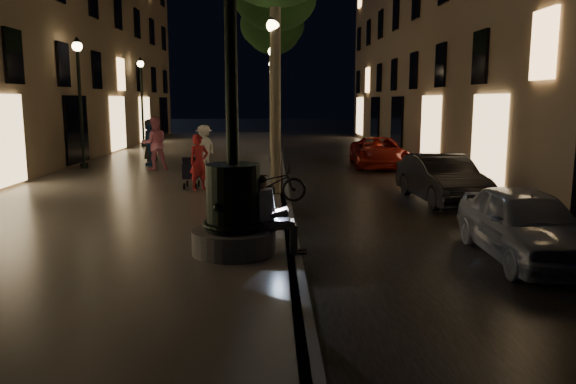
{
  "coord_description": "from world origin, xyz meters",
  "views": [
    {
      "loc": [
        -0.37,
        -7.14,
        2.74
      ],
      "look_at": [
        -0.07,
        3.0,
        1.07
      ],
      "focal_mm": 35.0,
      "sensor_mm": 36.0,
      "label": 1
    }
  ],
  "objects_px": {
    "lamp_left_b": "(79,86)",
    "pedestrian_red": "(199,162)",
    "lamp_curb_a": "(274,81)",
    "tree_third": "(272,26)",
    "pedestrian_blue": "(150,144)",
    "pedestrian_dark": "(150,140)",
    "stroller": "(191,171)",
    "lamp_curb_b": "(273,87)",
    "pedestrian_pink": "(155,144)",
    "lamp_curb_d": "(272,92)",
    "pedestrian_white": "(204,147)",
    "fountain_lamppost": "(233,194)",
    "car_front": "(525,224)",
    "lamp_curb_c": "(272,91)",
    "car_second": "(442,179)",
    "car_third": "(378,152)",
    "tree_far": "(273,34)",
    "lamp_left_c": "(142,90)",
    "bicycle": "(270,183)",
    "seated_man_laptop": "(270,212)"
  },
  "relations": [
    {
      "from": "lamp_curb_c",
      "to": "car_second",
      "type": "relative_size",
      "value": 1.23
    },
    {
      "from": "pedestrian_dark",
      "to": "car_front",
      "type": "bearing_deg",
      "value": -142.09
    },
    {
      "from": "lamp_curb_d",
      "to": "car_third",
      "type": "distance_m",
      "value": 17.12
    },
    {
      "from": "seated_man_laptop",
      "to": "pedestrian_red",
      "type": "distance_m",
      "value": 7.06
    },
    {
      "from": "pedestrian_white",
      "to": "pedestrian_pink",
      "type": "bearing_deg",
      "value": -47.96
    },
    {
      "from": "lamp_curb_d",
      "to": "lamp_left_c",
      "type": "height_order",
      "value": "same"
    },
    {
      "from": "lamp_curb_a",
      "to": "pedestrian_dark",
      "type": "xyz_separation_m",
      "value": [
        -5.14,
        8.54,
        -2.16
      ]
    },
    {
      "from": "car_second",
      "to": "pedestrian_blue",
      "type": "xyz_separation_m",
      "value": [
        -9.26,
        7.11,
        0.39
      ]
    },
    {
      "from": "lamp_curb_c",
      "to": "bicycle",
      "type": "distance_m",
      "value": 17.45
    },
    {
      "from": "stroller",
      "to": "lamp_curb_b",
      "type": "bearing_deg",
      "value": 71.47
    },
    {
      "from": "pedestrian_white",
      "to": "seated_man_laptop",
      "type": "bearing_deg",
      "value": 45.4
    },
    {
      "from": "fountain_lamppost",
      "to": "tree_far",
      "type": "height_order",
      "value": "tree_far"
    },
    {
      "from": "lamp_curb_a",
      "to": "pedestrian_red",
      "type": "height_order",
      "value": "lamp_curb_a"
    },
    {
      "from": "lamp_left_b",
      "to": "pedestrian_pink",
      "type": "distance_m",
      "value": 3.52
    },
    {
      "from": "seated_man_laptop",
      "to": "car_front",
      "type": "relative_size",
      "value": 0.36
    },
    {
      "from": "lamp_curb_c",
      "to": "tree_third",
      "type": "bearing_deg",
      "value": -90.0
    },
    {
      "from": "lamp_left_c",
      "to": "car_second",
      "type": "distance_m",
      "value": 20.23
    },
    {
      "from": "seated_man_laptop",
      "to": "pedestrian_blue",
      "type": "bearing_deg",
      "value": 110.11
    },
    {
      "from": "lamp_curb_d",
      "to": "car_second",
      "type": "distance_m",
      "value": 24.92
    },
    {
      "from": "pedestrian_blue",
      "to": "seated_man_laptop",
      "type": "bearing_deg",
      "value": -21.09
    },
    {
      "from": "lamp_curb_d",
      "to": "tree_far",
      "type": "bearing_deg",
      "value": -89.24
    },
    {
      "from": "lamp_curb_b",
      "to": "stroller",
      "type": "height_order",
      "value": "lamp_curb_b"
    },
    {
      "from": "tree_third",
      "to": "lamp_curb_b",
      "type": "height_order",
      "value": "tree_third"
    },
    {
      "from": "fountain_lamppost",
      "to": "pedestrian_red",
      "type": "xyz_separation_m",
      "value": [
        -1.42,
        6.76,
        -0.22
      ]
    },
    {
      "from": "pedestrian_red",
      "to": "tree_far",
      "type": "bearing_deg",
      "value": 49.16
    },
    {
      "from": "lamp_curb_a",
      "to": "tree_third",
      "type": "bearing_deg",
      "value": 90.0
    },
    {
      "from": "fountain_lamppost",
      "to": "pedestrian_blue",
      "type": "xyz_separation_m",
      "value": [
        -4.05,
        12.74,
        -0.18
      ]
    },
    {
      "from": "lamp_left_b",
      "to": "pedestrian_red",
      "type": "xyz_separation_m",
      "value": [
        4.98,
        -5.24,
        -2.25
      ]
    },
    {
      "from": "lamp_curb_b",
      "to": "lamp_curb_c",
      "type": "height_order",
      "value": "same"
    },
    {
      "from": "lamp_left_b",
      "to": "pedestrian_white",
      "type": "xyz_separation_m",
      "value": [
        4.55,
        -0.31,
        -2.22
      ]
    },
    {
      "from": "lamp_curb_a",
      "to": "pedestrian_blue",
      "type": "xyz_separation_m",
      "value": [
        -4.75,
        6.74,
        -2.21
      ]
    },
    {
      "from": "pedestrian_dark",
      "to": "tree_far",
      "type": "bearing_deg",
      "value": -24.28
    },
    {
      "from": "fountain_lamppost",
      "to": "lamp_curb_b",
      "type": "distance_m",
      "value": 14.16
    },
    {
      "from": "tree_far",
      "to": "lamp_curb_b",
      "type": "bearing_deg",
      "value": -90.46
    },
    {
      "from": "tree_third",
      "to": "stroller",
      "type": "bearing_deg",
      "value": -102.28
    },
    {
      "from": "stroller",
      "to": "car_third",
      "type": "height_order",
      "value": "car_third"
    },
    {
      "from": "car_front",
      "to": "lamp_left_b",
      "type": "bearing_deg",
      "value": 135.7
    },
    {
      "from": "tree_far",
      "to": "lamp_left_b",
      "type": "relative_size",
      "value": 1.56
    },
    {
      "from": "fountain_lamppost",
      "to": "car_second",
      "type": "distance_m",
      "value": 7.69
    },
    {
      "from": "pedestrian_pink",
      "to": "pedestrian_blue",
      "type": "xyz_separation_m",
      "value": [
        -0.43,
        1.32,
        -0.13
      ]
    },
    {
      "from": "tree_far",
      "to": "car_third",
      "type": "height_order",
      "value": "tree_far"
    },
    {
      "from": "tree_third",
      "to": "lamp_curb_d",
      "type": "distance_m",
      "value": 12.35
    },
    {
      "from": "lamp_left_c",
      "to": "pedestrian_red",
      "type": "distance_m",
      "value": 16.19
    },
    {
      "from": "pedestrian_red",
      "to": "pedestrian_dark",
      "type": "bearing_deg",
      "value": 77.65
    },
    {
      "from": "lamp_curb_d",
      "to": "pedestrian_white",
      "type": "distance_m",
      "value": 18.62
    },
    {
      "from": "pedestrian_red",
      "to": "stroller",
      "type": "bearing_deg",
      "value": 101.09
    },
    {
      "from": "pedestrian_red",
      "to": "bicycle",
      "type": "distance_m",
      "value": 2.87
    },
    {
      "from": "lamp_curb_b",
      "to": "pedestrian_white",
      "type": "bearing_deg",
      "value": -137.82
    },
    {
      "from": "lamp_left_c",
      "to": "bicycle",
      "type": "height_order",
      "value": "lamp_left_c"
    },
    {
      "from": "lamp_left_b",
      "to": "pedestrian_dark",
      "type": "xyz_separation_m",
      "value": [
        1.96,
        2.54,
        -2.16
      ]
    }
  ]
}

